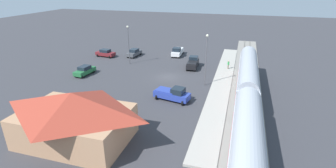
% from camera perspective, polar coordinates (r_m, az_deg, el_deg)
% --- Properties ---
extents(ground_plane, '(200.00, 200.00, 0.00)m').
position_cam_1_polar(ground_plane, '(47.10, -0.11, 1.55)').
color(ground_plane, '#38383D').
extents(railway_track, '(4.80, 70.00, 0.30)m').
position_cam_1_polar(railway_track, '(45.36, 17.09, -0.19)').
color(railway_track, gray).
rests_on(railway_track, ground).
extents(platform, '(3.20, 46.00, 0.30)m').
position_cam_1_polar(platform, '(45.40, 12.08, 0.42)').
color(platform, '#A8A399').
rests_on(platform, ground).
extents(station_building, '(12.38, 8.53, 5.79)m').
position_cam_1_polar(station_building, '(29.51, -20.34, -6.77)').
color(station_building, tan).
rests_on(station_building, ground).
extents(pedestrian_on_platform, '(0.36, 0.36, 1.71)m').
position_cam_1_polar(pedestrian_on_platform, '(51.86, 13.41, 4.38)').
color(pedestrian_on_platform, brown).
rests_on(pedestrian_on_platform, platform).
extents(pickup_white, '(2.18, 5.47, 2.14)m').
position_cam_1_polar(pickup_white, '(60.82, 2.15, 7.33)').
color(pickup_white, white).
rests_on(pickup_white, ground).
extents(sedan_charcoal, '(2.29, 4.66, 1.74)m').
position_cam_1_polar(sedan_charcoal, '(60.82, -7.61, 7.01)').
color(sedan_charcoal, '#47494F').
rests_on(sedan_charcoal, ground).
extents(sedan_maroon, '(4.68, 2.65, 1.74)m').
position_cam_1_polar(sedan_maroon, '(61.74, -13.89, 6.78)').
color(sedan_maroon, maroon).
rests_on(sedan_maroon, ground).
extents(sedan_green, '(2.26, 4.65, 1.74)m').
position_cam_1_polar(sedan_green, '(50.57, -18.21, 2.93)').
color(sedan_green, '#236638').
rests_on(sedan_green, ground).
extents(pickup_black, '(2.25, 5.50, 2.14)m').
position_cam_1_polar(pickup_black, '(52.35, 5.61, 4.77)').
color(pickup_black, black).
rests_on(pickup_black, ground).
extents(pickup_blue, '(5.68, 3.29, 2.14)m').
position_cam_1_polar(pickup_blue, '(37.68, 1.02, -2.24)').
color(pickup_blue, '#283D9E').
rests_on(pickup_blue, ground).
extents(light_pole_near_platform, '(0.44, 0.44, 8.75)m').
position_cam_1_polar(light_pole_near_platform, '(42.12, 8.59, 6.54)').
color(light_pole_near_platform, '#515156').
rests_on(light_pole_near_platform, ground).
extents(light_pole_lot_center, '(0.44, 0.44, 8.09)m').
position_cam_1_polar(light_pole_lot_center, '(54.31, -8.90, 9.66)').
color(light_pole_lot_center, '#515156').
rests_on(light_pole_lot_center, ground).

